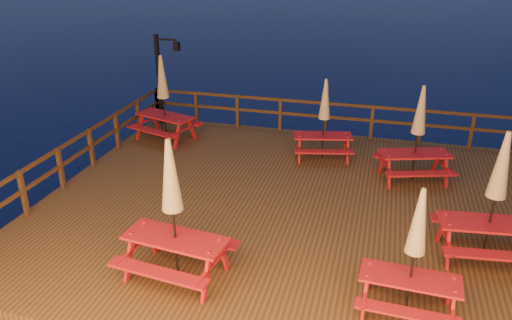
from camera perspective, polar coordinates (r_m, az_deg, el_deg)
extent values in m
plane|color=black|center=(12.15, 4.51, -6.71)|extent=(500.00, 500.00, 0.00)
cube|color=#3F2E14|center=(12.05, 4.54, -5.89)|extent=(12.00, 10.00, 0.40)
cylinder|color=#392812|center=(17.86, -10.53, 2.19)|extent=(0.24, 0.24, 1.40)
cylinder|color=#392812|center=(16.36, 7.54, 0.33)|extent=(0.24, 0.24, 1.40)
cylinder|color=#392812|center=(16.70, 26.91, -1.69)|extent=(0.24, 0.24, 1.40)
cube|color=#392812|center=(15.99, 8.00, 6.44)|extent=(11.70, 0.06, 0.09)
cube|color=#392812|center=(16.12, 7.91, 4.93)|extent=(11.70, 0.06, 0.09)
cube|color=#392812|center=(17.30, -7.71, 6.06)|extent=(0.10, 0.10, 1.10)
cube|color=#392812|center=(16.14, 7.90, 4.75)|extent=(0.10, 0.10, 1.10)
cube|color=#392812|center=(16.30, 24.42, 2.97)|extent=(0.10, 0.10, 1.10)
cube|color=#392812|center=(13.68, -20.11, 2.18)|extent=(0.06, 9.70, 0.09)
cube|color=#392812|center=(13.84, -19.85, 0.47)|extent=(0.06, 9.70, 0.09)
cube|color=#392812|center=(13.86, -19.82, 0.26)|extent=(0.10, 0.10, 1.10)
cube|color=#392812|center=(16.95, -12.63, 5.32)|extent=(0.10, 0.10, 1.10)
cube|color=black|center=(17.13, -10.99, 8.97)|extent=(0.12, 0.12, 3.00)
cube|color=black|center=(16.69, -10.25, 13.40)|extent=(0.70, 0.06, 0.06)
cube|color=black|center=(16.59, -9.07, 12.71)|extent=(0.18, 0.18, 0.28)
sphere|color=#E6A75C|center=(16.59, -9.07, 12.71)|extent=(0.14, 0.14, 0.14)
cube|color=maroon|center=(14.30, 7.67, 2.77)|extent=(1.72, 0.98, 0.05)
cube|color=maroon|center=(14.90, 7.44, 2.55)|extent=(1.64, 0.61, 0.05)
cube|color=maroon|center=(13.90, 7.80, 0.93)|extent=(1.64, 0.61, 0.05)
cube|color=maroon|center=(14.65, 4.87, 2.00)|extent=(0.07, 0.10, 0.68)
cube|color=maroon|center=(14.10, 4.97, 1.11)|extent=(0.07, 0.10, 0.68)
cube|color=maroon|center=(14.78, 10.12, 1.91)|extent=(0.07, 0.10, 0.68)
cube|color=maroon|center=(14.23, 10.41, 1.02)|extent=(0.07, 0.10, 0.68)
cylinder|color=black|center=(14.15, 7.77, 4.48)|extent=(0.04, 0.04, 2.25)
cone|color=tan|center=(13.95, 7.91, 6.92)|extent=(0.32, 0.32, 1.13)
sphere|color=black|center=(13.81, 8.04, 9.00)|extent=(0.06, 0.06, 0.06)
cube|color=maroon|center=(9.28, -9.22, -8.84)|extent=(1.98, 0.97, 0.05)
cube|color=maroon|center=(9.90, -7.22, -8.59)|extent=(1.93, 0.52, 0.05)
cube|color=maroon|center=(9.02, -11.18, -12.52)|extent=(1.93, 0.52, 0.05)
cube|color=maroon|center=(10.11, -11.98, -8.75)|extent=(0.08, 0.11, 0.79)
cube|color=maroon|center=(9.64, -14.27, -10.76)|extent=(0.08, 0.11, 0.79)
cube|color=maroon|center=(9.42, -3.72, -10.88)|extent=(0.08, 0.11, 0.79)
cube|color=maroon|center=(8.92, -5.70, -13.22)|extent=(0.08, 0.11, 0.79)
cylinder|color=black|center=(9.00, -9.44, -5.99)|extent=(0.05, 0.05, 2.65)
cone|color=tan|center=(8.66, -9.76, -1.73)|extent=(0.38, 0.38, 1.32)
sphere|color=black|center=(8.42, -10.05, 2.05)|extent=(0.07, 0.07, 0.07)
cube|color=maroon|center=(10.63, 25.11, -6.59)|extent=(1.93, 0.93, 0.05)
cube|color=maroon|center=(11.29, 24.04, -6.39)|extent=(1.88, 0.50, 0.05)
cube|color=maroon|center=(10.28, 25.69, -9.80)|extent=(1.88, 0.50, 0.05)
cube|color=maroon|center=(10.90, 20.39, -7.34)|extent=(0.07, 0.11, 0.77)
cube|color=maroon|center=(10.33, 21.07, -9.27)|extent=(0.07, 0.11, 0.77)
cylinder|color=black|center=(10.40, 25.60, -4.12)|extent=(0.05, 0.05, 2.58)
cone|color=tan|center=(10.11, 26.31, -0.49)|extent=(0.37, 0.37, 1.29)
sphere|color=black|center=(9.91, 26.93, 2.67)|extent=(0.07, 0.07, 0.07)
cube|color=maroon|center=(8.77, 17.23, -12.78)|extent=(1.65, 0.71, 0.05)
cube|color=maroon|center=(9.37, 17.14, -12.20)|extent=(1.64, 0.33, 0.05)
cube|color=maroon|center=(8.50, 16.88, -16.37)|extent=(1.64, 0.33, 0.05)
cube|color=maroon|center=(9.21, 12.74, -12.88)|extent=(0.06, 0.09, 0.68)
cube|color=maroon|center=(8.73, 12.32, -15.14)|extent=(0.06, 0.09, 0.68)
cube|color=maroon|center=(9.26, 21.32, -13.86)|extent=(0.06, 0.09, 0.68)
cube|color=maroon|center=(8.79, 21.46, -16.17)|extent=(0.06, 0.09, 0.68)
cylinder|color=black|center=(8.52, 17.60, -10.33)|extent=(0.04, 0.04, 2.26)
cone|color=tan|center=(8.19, 18.14, -6.65)|extent=(0.33, 0.33, 1.13)
sphere|color=black|center=(7.95, 18.62, -3.38)|extent=(0.06, 0.06, 0.06)
cube|color=maroon|center=(13.44, 17.70, 0.70)|extent=(1.89, 1.19, 0.05)
cube|color=maroon|center=(14.06, 16.79, 0.54)|extent=(1.77, 0.80, 0.05)
cube|color=maroon|center=(13.05, 18.38, -1.50)|extent=(1.77, 0.80, 0.05)
cube|color=maroon|center=(13.64, 14.17, -0.23)|extent=(0.09, 0.11, 0.74)
cube|color=maroon|center=(13.07, 14.93, -1.39)|extent=(0.09, 0.11, 0.74)
cube|color=maroon|center=(14.12, 19.91, -0.12)|extent=(0.09, 0.11, 0.74)
cube|color=maroon|center=(13.58, 20.88, -1.22)|extent=(0.09, 0.11, 0.74)
cylinder|color=black|center=(13.27, 17.96, 2.65)|extent=(0.04, 0.04, 2.46)
cone|color=tan|center=(13.05, 18.34, 5.47)|extent=(0.35, 0.35, 1.23)
sphere|color=black|center=(12.89, 18.67, 7.87)|extent=(0.07, 0.07, 0.07)
cube|color=maroon|center=(15.77, -10.38, 4.98)|extent=(1.99, 1.25, 0.05)
cube|color=maroon|center=(16.30, -8.83, 4.56)|extent=(1.85, 0.84, 0.05)
cube|color=maroon|center=(15.46, -11.84, 3.26)|extent=(1.85, 0.84, 0.05)
cube|color=maroon|center=(16.64, -11.46, 4.48)|extent=(0.09, 0.12, 0.77)
cube|color=maroon|center=(16.19, -13.11, 3.79)|extent=(0.09, 0.12, 0.77)
cube|color=maroon|center=(15.65, -7.35, 3.53)|extent=(0.09, 0.12, 0.77)
cube|color=maroon|center=(15.17, -8.98, 2.77)|extent=(0.09, 0.12, 0.77)
cylinder|color=black|center=(15.62, -10.52, 6.77)|extent=(0.05, 0.05, 2.58)
cone|color=tan|center=(15.43, -10.72, 9.33)|extent=(0.37, 0.37, 1.29)
sphere|color=black|center=(15.30, -10.89, 11.50)|extent=(0.07, 0.07, 0.07)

